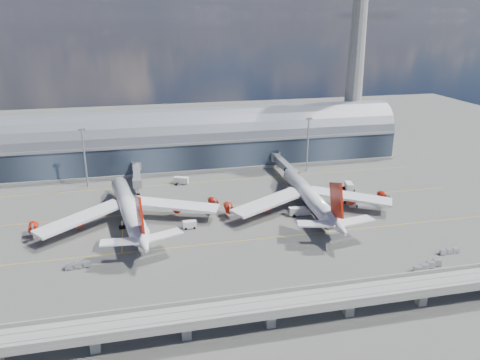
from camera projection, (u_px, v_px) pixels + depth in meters
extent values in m
plane|color=#474744|center=(226.00, 229.00, 162.00)|extent=(500.00, 500.00, 0.00)
cube|color=gold|center=(232.00, 242.00, 152.80)|extent=(200.00, 0.25, 0.01)
cube|color=gold|center=(216.00, 207.00, 180.40)|extent=(200.00, 0.25, 0.01)
cube|color=gold|center=(204.00, 182.00, 208.00)|extent=(200.00, 0.25, 0.01)
cube|color=gold|center=(123.00, 205.00, 182.32)|extent=(0.25, 80.00, 0.01)
cube|color=gold|center=(294.00, 191.00, 196.89)|extent=(0.25, 80.00, 0.01)
cube|color=#1C232F|center=(195.00, 150.00, 231.44)|extent=(200.00, 28.00, 14.00)
cylinder|color=slate|center=(195.00, 136.00, 229.12)|extent=(200.00, 28.00, 28.00)
cube|color=gray|center=(199.00, 143.00, 216.24)|extent=(200.00, 1.00, 1.20)
cube|color=gray|center=(196.00, 162.00, 233.57)|extent=(200.00, 30.00, 1.20)
cube|color=gray|center=(349.00, 144.00, 254.73)|extent=(18.00, 18.00, 8.00)
cone|color=gray|center=(356.00, 67.00, 241.12)|extent=(10.00, 10.00, 90.00)
cube|color=gray|center=(271.00, 306.00, 109.58)|extent=(220.00, 8.50, 1.20)
cube|color=gray|center=(276.00, 312.00, 105.53)|extent=(220.00, 0.40, 1.20)
cube|color=gray|center=(266.00, 293.00, 112.89)|extent=(220.00, 0.40, 1.20)
cube|color=gray|center=(273.00, 307.00, 107.98)|extent=(220.00, 0.12, 0.12)
cube|color=gray|center=(269.00, 300.00, 110.74)|extent=(220.00, 0.12, 0.12)
cube|color=gray|center=(95.00, 341.00, 102.25)|extent=(2.20, 2.20, 5.00)
cube|color=gray|center=(186.00, 329.00, 106.41)|extent=(2.20, 2.20, 5.00)
cube|color=gray|center=(270.00, 317.00, 110.57)|extent=(2.20, 2.20, 5.00)
cube|color=gray|center=(349.00, 306.00, 114.73)|extent=(2.20, 2.20, 5.00)
cube|color=gray|center=(421.00, 296.00, 118.89)|extent=(2.20, 2.20, 5.00)
cylinder|color=gray|center=(85.00, 159.00, 198.05)|extent=(0.70, 0.70, 25.00)
cube|color=gray|center=(82.00, 130.00, 193.84)|extent=(3.00, 0.40, 1.00)
cylinder|color=gray|center=(308.00, 145.00, 218.86)|extent=(0.70, 0.70, 25.00)
cube|color=gray|center=(309.00, 119.00, 214.65)|extent=(3.00, 0.40, 1.00)
cylinder|color=white|center=(128.00, 207.00, 164.80)|extent=(13.43, 51.92, 6.22)
cone|color=white|center=(118.00, 182.00, 190.10)|extent=(7.26, 8.58, 6.22)
cone|color=white|center=(143.00, 242.00, 137.53)|extent=(7.80, 12.43, 6.22)
cube|color=#A71607|center=(140.00, 215.00, 137.55)|extent=(2.31, 11.61, 12.87)
cube|color=white|center=(81.00, 218.00, 157.88)|extent=(29.91, 24.75, 2.51)
cube|color=white|center=(175.00, 205.00, 168.80)|extent=(32.12, 17.98, 2.51)
cylinder|color=#A71607|center=(79.00, 221.00, 159.97)|extent=(3.76, 5.25, 3.11)
cylinder|color=#A71607|center=(33.00, 227.00, 155.12)|extent=(3.76, 5.25, 3.11)
cylinder|color=#A71607|center=(176.00, 207.00, 171.30)|extent=(3.76, 5.25, 3.11)
cylinder|color=#A71607|center=(213.00, 202.00, 176.16)|extent=(3.76, 5.25, 3.11)
cylinder|color=gray|center=(123.00, 201.00, 182.34)|extent=(0.49, 0.49, 2.92)
cylinder|color=gray|center=(122.00, 225.00, 161.84)|extent=(0.58, 0.58, 2.92)
cylinder|color=gray|center=(140.00, 222.00, 163.93)|extent=(0.58, 0.58, 2.92)
cylinder|color=black|center=(122.00, 227.00, 162.15)|extent=(2.32, 1.75, 1.46)
cylinder|color=black|center=(140.00, 224.00, 164.24)|extent=(2.32, 1.75, 1.46)
cylinder|color=white|center=(309.00, 195.00, 175.92)|extent=(7.71, 49.13, 5.87)
cone|color=white|center=(288.00, 173.00, 201.43)|extent=(6.17, 8.31, 5.87)
cone|color=white|center=(338.00, 226.00, 148.27)|extent=(6.32, 12.36, 5.87)
cube|color=#A71607|center=(336.00, 200.00, 148.53)|extent=(1.16, 12.12, 13.40)
cube|color=white|center=(269.00, 202.00, 171.57)|extent=(31.01, 20.59, 2.51)
cube|color=white|center=(350.00, 196.00, 177.06)|extent=(30.47, 22.34, 2.51)
cylinder|color=black|center=(308.00, 199.00, 176.46)|extent=(6.64, 44.08, 4.99)
cylinder|color=#A71607|center=(266.00, 205.00, 173.95)|extent=(3.43, 5.18, 3.24)
cylinder|color=#A71607|center=(229.00, 207.00, 171.51)|extent=(3.43, 5.18, 3.24)
cylinder|color=#A71607|center=(349.00, 199.00, 179.64)|extent=(3.43, 5.18, 3.24)
cylinder|color=#A71607|center=(383.00, 196.00, 182.08)|extent=(3.43, 5.18, 3.24)
cylinder|color=gray|center=(295.00, 190.00, 193.40)|extent=(0.51, 0.51, 3.04)
cylinder|color=gray|center=(303.00, 211.00, 173.09)|extent=(0.61, 0.61, 3.04)
cylinder|color=gray|center=(320.00, 210.00, 174.21)|extent=(0.61, 0.61, 3.04)
cylinder|color=black|center=(303.00, 213.00, 173.40)|extent=(2.28, 1.60, 1.52)
cylinder|color=black|center=(320.00, 212.00, 174.53)|extent=(2.28, 1.60, 1.52)
cube|color=gray|center=(137.00, 174.00, 202.08)|extent=(3.00, 24.00, 3.00)
cube|color=gray|center=(137.00, 183.00, 191.04)|extent=(3.60, 3.60, 3.40)
cylinder|color=gray|center=(136.00, 166.00, 213.12)|extent=(4.40, 4.40, 4.00)
cylinder|color=gray|center=(138.00, 191.00, 192.20)|extent=(0.50, 0.50, 3.40)
cylinder|color=black|center=(138.00, 194.00, 192.65)|extent=(1.40, 0.80, 0.80)
cube|color=gray|center=(284.00, 165.00, 214.02)|extent=(3.00, 28.00, 3.00)
cube|color=gray|center=(294.00, 175.00, 201.14)|extent=(3.60, 3.60, 3.40)
cylinder|color=gray|center=(276.00, 157.00, 226.90)|extent=(4.40, 4.40, 4.00)
cylinder|color=gray|center=(294.00, 182.00, 202.31)|extent=(0.50, 0.50, 3.40)
cylinder|color=black|center=(294.00, 185.00, 202.75)|extent=(1.40, 0.80, 0.80)
cube|color=silver|center=(190.00, 224.00, 162.09)|extent=(4.67, 2.17, 2.42)
cylinder|color=black|center=(194.00, 227.00, 162.76)|extent=(0.85, 2.33, 0.84)
cylinder|color=black|center=(186.00, 227.00, 162.12)|extent=(0.85, 2.33, 0.84)
cube|color=silver|center=(301.00, 211.00, 172.55)|extent=(8.82, 3.14, 2.81)
cylinder|color=black|center=(307.00, 213.00, 173.73)|extent=(1.18, 2.77, 0.97)
cylinder|color=black|center=(294.00, 215.00, 172.20)|extent=(1.18, 2.77, 0.97)
cube|color=silver|center=(351.00, 201.00, 181.66)|extent=(3.81, 7.08, 2.91)
cylinder|color=black|center=(347.00, 202.00, 183.94)|extent=(2.94, 1.52, 1.01)
cylinder|color=black|center=(354.00, 206.00, 180.23)|extent=(2.94, 1.52, 1.01)
cube|color=silver|center=(349.00, 186.00, 197.37)|extent=(3.74, 6.13, 2.97)
cylinder|color=black|center=(346.00, 188.00, 199.37)|extent=(3.01, 1.59, 1.03)
cylinder|color=black|center=(351.00, 190.00, 196.23)|extent=(3.01, 1.59, 1.03)
cube|color=silver|center=(181.00, 180.00, 205.03)|extent=(6.80, 4.76, 2.75)
cylinder|color=black|center=(185.00, 182.00, 206.57)|extent=(1.93, 2.81, 0.95)
cylinder|color=black|center=(177.00, 184.00, 204.31)|extent=(1.93, 2.81, 0.95)
cube|color=gray|center=(70.00, 268.00, 136.15)|extent=(2.54, 1.83, 0.30)
cube|color=#AAA9AE|center=(69.00, 266.00, 135.89)|extent=(2.13, 1.69, 1.49)
cube|color=gray|center=(79.00, 267.00, 136.93)|extent=(2.54, 1.83, 0.30)
cube|color=#AAA9AE|center=(79.00, 265.00, 136.67)|extent=(2.13, 1.69, 1.49)
cube|color=gray|center=(88.00, 266.00, 137.72)|extent=(2.54, 1.83, 0.30)
cube|color=#AAA9AE|center=(88.00, 263.00, 137.45)|extent=(2.13, 1.69, 1.49)
cube|color=gray|center=(417.00, 272.00, 134.46)|extent=(2.95, 2.38, 0.32)
cube|color=#AAA9AE|center=(418.00, 269.00, 134.18)|extent=(2.51, 2.15, 1.60)
cube|color=gray|center=(424.00, 269.00, 135.76)|extent=(2.95, 2.38, 0.32)
cube|color=#AAA9AE|center=(424.00, 267.00, 135.48)|extent=(2.51, 2.15, 1.60)
cube|color=gray|center=(430.00, 267.00, 137.06)|extent=(2.95, 2.38, 0.32)
cube|color=#AAA9AE|center=(431.00, 264.00, 136.78)|extent=(2.51, 2.15, 1.60)
cube|color=gray|center=(437.00, 264.00, 138.36)|extent=(2.95, 2.38, 0.32)
cube|color=#AAA9AE|center=(437.00, 262.00, 138.07)|extent=(2.51, 2.15, 1.60)
cube|color=gray|center=(442.00, 254.00, 144.56)|extent=(2.20, 1.52, 0.27)
cube|color=#AAA9AE|center=(443.00, 252.00, 144.33)|extent=(1.84, 1.42, 1.33)
cube|color=gray|center=(449.00, 253.00, 145.15)|extent=(2.20, 1.52, 0.27)
cube|color=#AAA9AE|center=(449.00, 251.00, 144.91)|extent=(1.84, 1.42, 1.33)
cube|color=gray|center=(455.00, 252.00, 145.73)|extent=(2.20, 1.52, 0.27)
cube|color=#AAA9AE|center=(455.00, 250.00, 145.50)|extent=(1.84, 1.42, 1.33)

